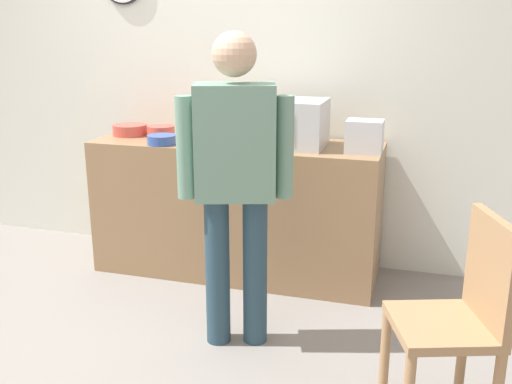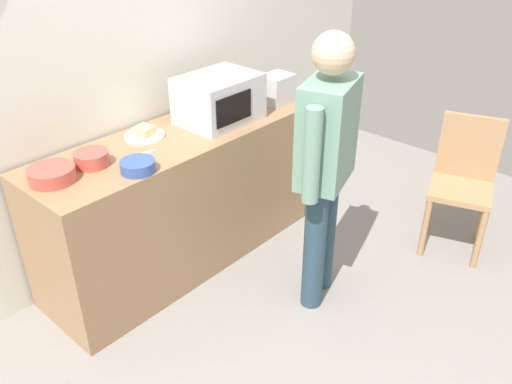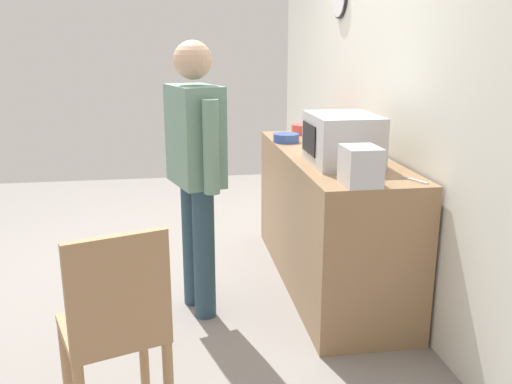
{
  "view_description": "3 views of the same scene",
  "coord_description": "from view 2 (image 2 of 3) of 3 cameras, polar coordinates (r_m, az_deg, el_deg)",
  "views": [
    {
      "loc": [
        1.49,
        -2.39,
        1.66
      ],
      "look_at": [
        0.53,
        0.82,
        0.71
      ],
      "focal_mm": 40.64,
      "sensor_mm": 36.0,
      "label": 1
    },
    {
      "loc": [
        -1.63,
        -1.16,
        2.26
      ],
      "look_at": [
        0.46,
        0.72,
        0.64
      ],
      "focal_mm": 37.33,
      "sensor_mm": 36.0,
      "label": 2
    },
    {
      "loc": [
        3.76,
        0.18,
        1.63
      ],
      "look_at": [
        0.37,
        0.7,
        0.7
      ],
      "focal_mm": 38.48,
      "sensor_mm": 36.0,
      "label": 3
    }
  ],
  "objects": [
    {
      "name": "mixing_bowl",
      "position": [
        3.05,
        -17.21,
        3.43
      ],
      "size": [
        0.19,
        0.19,
        0.08
      ],
      "primitive_type": "cylinder",
      "color": "#C64C42",
      "rests_on": "kitchen_counter"
    },
    {
      "name": "back_wall",
      "position": [
        3.34,
        -17.15,
        12.12
      ],
      "size": [
        5.4,
        0.13,
        2.6
      ],
      "color": "silver",
      "rests_on": "ground_plane"
    },
    {
      "name": "ground_plane",
      "position": [
        3.02,
        4.57,
        -18.53
      ],
      "size": [
        6.0,
        6.0,
        0.0
      ],
      "primitive_type": "plane",
      "color": "gray"
    },
    {
      "name": "salad_bowl",
      "position": [
        2.95,
        -21.03,
        1.78
      ],
      "size": [
        0.24,
        0.24,
        0.08
      ],
      "primitive_type": "cylinder",
      "color": "#C64C42",
      "rests_on": "kitchen_counter"
    },
    {
      "name": "microwave",
      "position": [
        3.46,
        -4.0,
        9.93
      ],
      "size": [
        0.5,
        0.39,
        0.3
      ],
      "color": "silver",
      "rests_on": "kitchen_counter"
    },
    {
      "name": "wooden_chair",
      "position": [
        3.9,
        21.3,
        1.38
      ],
      "size": [
        0.51,
        0.51,
        0.94
      ],
      "color": "#A87F56",
      "rests_on": "ground_plane"
    },
    {
      "name": "cereal_bowl",
      "position": [
        2.92,
        -12.55,
        2.74
      ],
      "size": [
        0.19,
        0.19,
        0.06
      ],
      "primitive_type": "cylinder",
      "color": "#33519E",
      "rests_on": "kitchen_counter"
    },
    {
      "name": "toaster",
      "position": [
        3.79,
        2.23,
        10.98
      ],
      "size": [
        0.22,
        0.18,
        0.2
      ],
      "primitive_type": "cube",
      "color": "silver",
      "rests_on": "kitchen_counter"
    },
    {
      "name": "person_standing",
      "position": [
        2.95,
        7.49,
        3.7
      ],
      "size": [
        0.57,
        0.35,
        1.65
      ],
      "color": "#274252",
      "rests_on": "ground_plane"
    },
    {
      "name": "spoon_utensil",
      "position": [
        3.11,
        -12.22,
        3.95
      ],
      "size": [
        0.17,
        0.04,
        0.01
      ],
      "primitive_type": "cube",
      "rotation": [
        0.0,
        0.0,
        3.01
      ],
      "color": "silver",
      "rests_on": "kitchen_counter"
    },
    {
      "name": "fork_utensil",
      "position": [
        4.0,
        -1.65,
        10.57
      ],
      "size": [
        0.16,
        0.08,
        0.01
      ],
      "primitive_type": "cube",
      "rotation": [
        0.0,
        0.0,
        0.4
      ],
      "color": "silver",
      "rests_on": "kitchen_counter"
    },
    {
      "name": "sandwich_plate",
      "position": [
        3.34,
        -11.87,
        6.14
      ],
      "size": [
        0.24,
        0.24,
        0.07
      ],
      "color": "white",
      "rests_on": "kitchen_counter"
    },
    {
      "name": "kitchen_counter",
      "position": [
        3.54,
        -8.05,
        -0.81
      ],
      "size": [
        1.93,
        0.62,
        0.92
      ],
      "primitive_type": "cube",
      "color": "#93704C",
      "rests_on": "ground_plane"
    }
  ]
}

